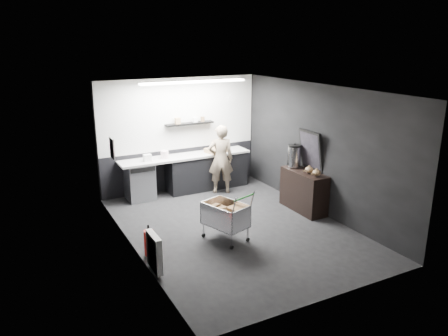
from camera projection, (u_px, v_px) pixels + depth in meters
floor at (235, 228)px, 8.57m from camera, size 5.50×5.50×0.00m
ceiling at (236, 89)px, 7.80m from camera, size 5.50×5.50×0.00m
wall_back at (180, 134)px, 10.52m from camera, size 5.50×0.00×5.50m
wall_front at (334, 211)px, 5.85m from camera, size 5.50×0.00×5.50m
wall_left at (131, 177)px, 7.30m from camera, size 0.00×5.50×5.50m
wall_right at (319, 150)px, 9.07m from camera, size 0.00×5.50×5.50m
kitchen_wall_panel at (180, 114)px, 10.36m from camera, size 3.95×0.02×1.70m
dado_panel at (181, 168)px, 10.75m from camera, size 3.95×0.02×1.00m
floating_shelf at (189, 123)px, 10.42m from camera, size 1.20×0.22×0.04m
wall_clock at (232, 98)px, 10.89m from camera, size 0.20×0.03×0.20m
poster at (112, 148)px, 8.35m from camera, size 0.02×0.30×0.40m
poster_red_band at (112, 145)px, 8.34m from camera, size 0.02×0.22×0.10m
radiator at (154, 252)px, 6.84m from camera, size 0.10×0.50×0.60m
ceiling_strip at (194, 82)px, 9.38m from camera, size 2.40×0.20×0.04m
prep_counter at (191, 172)px, 10.56m from camera, size 3.20×0.61×0.90m
person at (221, 159)px, 10.32m from camera, size 0.70×0.57×1.65m
shopping_cart at (225, 217)px, 7.95m from camera, size 0.77×1.03×0.96m
sideboard at (303, 185)px, 9.34m from camera, size 0.49×1.16×1.73m
fire_extinguisher at (149, 242)px, 7.38m from camera, size 0.17×0.17×0.55m
cardboard_box at (216, 150)px, 10.67m from camera, size 0.57×0.48×0.10m
pink_tub at (165, 154)px, 10.11m from camera, size 0.18×0.18×0.18m
white_container at (147, 158)px, 9.88m from camera, size 0.17×0.14×0.15m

